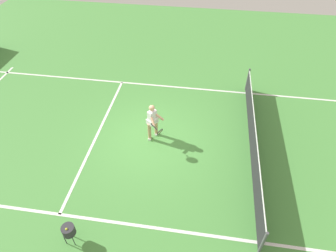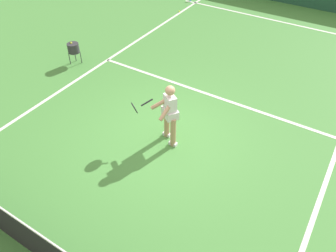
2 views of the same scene
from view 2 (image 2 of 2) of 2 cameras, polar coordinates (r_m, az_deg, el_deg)
name	(u,v)px [view 2 (image 2 of 2)]	position (r m, az deg, el deg)	size (l,w,h in m)	color
ground_plane	(166,137)	(8.19, -0.38, -1.81)	(27.82, 27.82, 0.00)	#4C9342
baseline_marking	(275,20)	(14.76, 17.71, 16.72)	(8.28, 0.10, 0.01)	white
service_line_marking	(206,93)	(9.68, 6.51, 5.52)	(7.28, 0.10, 0.01)	white
sideline_left_marking	(319,201)	(7.51, 24.30, -11.58)	(0.10, 19.40, 0.01)	white
sideline_right_marking	(59,91)	(10.20, -18.00, 5.62)	(0.10, 19.40, 0.01)	white
court_net	(40,246)	(6.10, -20.98, -18.55)	(7.96, 0.08, 1.12)	#4C4C51
tennis_player	(169,112)	(7.54, 0.12, 2.31)	(1.08, 0.76, 1.55)	tan
tennis_ball_near	(179,11)	(14.93, 1.94, 18.90)	(0.07, 0.07, 0.07)	#D1E533
ball_hopper	(73,48)	(11.20, -15.79, 12.61)	(0.36, 0.36, 0.74)	#333338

